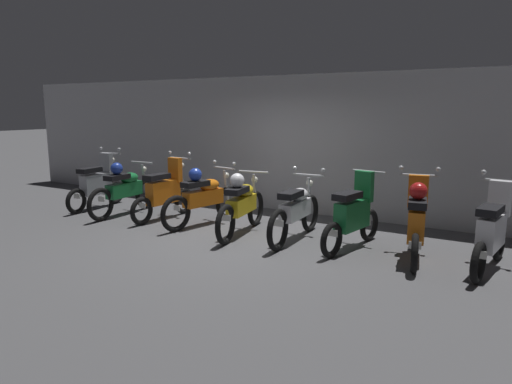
# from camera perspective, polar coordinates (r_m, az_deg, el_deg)

# --- Properties ---
(ground_plane) EXTENTS (80.00, 80.00, 0.00)m
(ground_plane) POSITION_cam_1_polar(r_m,az_deg,el_deg) (7.75, -3.00, -5.73)
(ground_plane) COLOR #4C4C4F
(back_wall) EXTENTS (16.00, 0.30, 2.81)m
(back_wall) POSITION_cam_1_polar(r_m,az_deg,el_deg) (9.69, 5.21, 5.90)
(back_wall) COLOR #ADADB2
(back_wall) RESTS_ON ground
(motorbike_slot_0) EXTENTS (0.59, 1.68, 1.29)m
(motorbike_slot_0) POSITION_cam_1_polar(r_m,az_deg,el_deg) (10.53, -18.99, 0.93)
(motorbike_slot_0) COLOR black
(motorbike_slot_0) RESTS_ON ground
(motorbike_slot_1) EXTENTS (0.56, 1.95, 1.08)m
(motorbike_slot_1) POSITION_cam_1_polar(r_m,az_deg,el_deg) (9.74, -15.90, 0.36)
(motorbike_slot_1) COLOR black
(motorbike_slot_1) RESTS_ON ground
(motorbike_slot_2) EXTENTS (0.59, 1.68, 1.29)m
(motorbike_slot_2) POSITION_cam_1_polar(r_m,az_deg,el_deg) (9.17, -11.18, -0.01)
(motorbike_slot_2) COLOR black
(motorbike_slot_2) RESTS_ON ground
(motorbike_slot_3) EXTENTS (0.63, 1.93, 1.15)m
(motorbike_slot_3) POSITION_cam_1_polar(r_m,az_deg,el_deg) (8.57, -6.47, -0.60)
(motorbike_slot_3) COLOR black
(motorbike_slot_3) RESTS_ON ground
(motorbike_slot_4) EXTENTS (0.56, 1.94, 1.08)m
(motorbike_slot_4) POSITION_cam_1_polar(r_m,az_deg,el_deg) (7.89, -1.76, -1.51)
(motorbike_slot_4) COLOR black
(motorbike_slot_4) RESTS_ON ground
(motorbike_slot_5) EXTENTS (0.59, 1.95, 1.15)m
(motorbike_slot_5) POSITION_cam_1_polar(r_m,az_deg,el_deg) (7.57, 4.95, -2.30)
(motorbike_slot_5) COLOR black
(motorbike_slot_5) RESTS_ON ground
(motorbike_slot_6) EXTENTS (0.57, 1.67, 1.18)m
(motorbike_slot_6) POSITION_cam_1_polar(r_m,az_deg,el_deg) (7.24, 11.93, -2.81)
(motorbike_slot_6) COLOR black
(motorbike_slot_6) RESTS_ON ground
(motorbike_slot_7) EXTENTS (0.59, 1.67, 1.29)m
(motorbike_slot_7) POSITION_cam_1_polar(r_m,az_deg,el_deg) (6.95, 19.18, -3.33)
(motorbike_slot_7) COLOR black
(motorbike_slot_7) RESTS_ON ground
(motorbike_slot_8) EXTENTS (0.58, 1.68, 1.29)m
(motorbike_slot_8) POSITION_cam_1_polar(r_m,az_deg,el_deg) (6.87, 27.10, -4.40)
(motorbike_slot_8) COLOR black
(motorbike_slot_8) RESTS_ON ground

